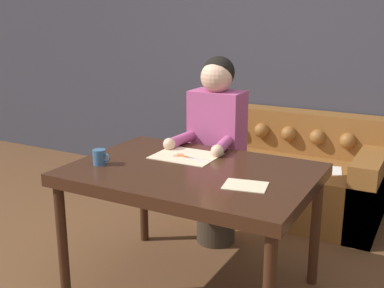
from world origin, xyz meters
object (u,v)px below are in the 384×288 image
dining_table (192,181)px  scissors (186,157)px  couch (281,175)px  mug (100,157)px  person (216,151)px

dining_table → scissors: bearing=128.3°
dining_table → couch: (0.06, 1.48, -0.40)m
scissors → mug: 0.52m
mug → couch: bearing=71.1°
dining_table → scissors: scissors is taller
dining_table → mug: (-0.50, -0.19, 0.12)m
person → mug: size_ratio=11.88×
couch → mug: mug is taller
dining_table → mug: 0.55m
person → dining_table: bearing=-76.6°
scissors → person: bearing=91.8°
couch → mug: (-0.57, -1.67, 0.52)m
dining_table → couch: size_ratio=0.84×
scissors → mug: size_ratio=2.16×
couch → person: 0.95m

